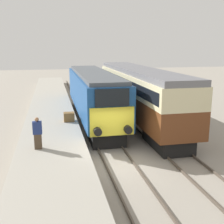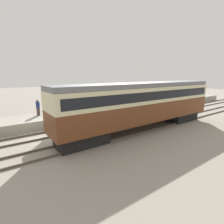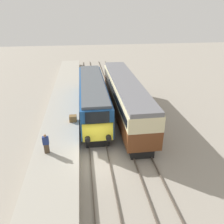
{
  "view_description": "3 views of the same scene",
  "coord_description": "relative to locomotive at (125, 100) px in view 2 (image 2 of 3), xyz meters",
  "views": [
    {
      "loc": [
        -3.15,
        -12.95,
        5.87
      ],
      "look_at": [
        0.0,
        1.61,
        2.34
      ],
      "focal_mm": 45.0,
      "sensor_mm": 36.0,
      "label": 1
    },
    {
      "loc": [
        14.09,
        -3.25,
        4.9
      ],
      "look_at": [
        1.7,
        5.61,
        1.6
      ],
      "focal_mm": 28.0,
      "sensor_mm": 36.0,
      "label": 2
    },
    {
      "loc": [
        -0.9,
        -13.55,
        10.83
      ],
      "look_at": [
        1.7,
        5.61,
        1.6
      ],
      "focal_mm": 35.0,
      "sensor_mm": 36.0,
      "label": 3
    }
  ],
  "objects": [
    {
      "name": "person_on_platform",
      "position": [
        -3.94,
        -7.94,
        -0.5
      ],
      "size": [
        0.44,
        0.26,
        1.6
      ],
      "color": "#473828",
      "rests_on": "platform_left"
    },
    {
      "name": "luggage_crate",
      "position": [
        -2.11,
        -3.04,
        -0.99
      ],
      "size": [
        0.7,
        0.56,
        0.6
      ],
      "color": "brown",
      "rests_on": "platform_left"
    },
    {
      "name": "passenger_carriage",
      "position": [
        3.4,
        -0.9,
        0.33
      ],
      "size": [
        2.75,
        16.15,
        4.2
      ],
      "color": "black",
      "rests_on": "ground_plane"
    },
    {
      "name": "platform_left",
      "position": [
        -3.3,
        -0.58,
        -1.74
      ],
      "size": [
        3.5,
        50.0,
        0.89
      ],
      "color": "#9E998C",
      "rests_on": "ground_plane"
    },
    {
      "name": "ground_plane",
      "position": [
        0.0,
        -8.58,
        -2.19
      ],
      "size": [
        120.0,
        120.0,
        0.0
      ],
      "primitive_type": "plane",
      "color": "gray"
    },
    {
      "name": "rails_near_track",
      "position": [
        0.0,
        -3.58,
        -2.12
      ],
      "size": [
        1.51,
        60.0,
        0.14
      ],
      "color": "#4C4238",
      "rests_on": "ground_plane"
    },
    {
      "name": "locomotive",
      "position": [
        0.0,
        0.0,
        0.0
      ],
      "size": [
        2.7,
        14.44,
        3.91
      ],
      "color": "black",
      "rests_on": "ground_plane"
    },
    {
      "name": "rails_far_track",
      "position": [
        3.4,
        -3.58,
        -2.12
      ],
      "size": [
        1.5,
        60.0,
        0.14
      ],
      "color": "#4C4238",
      "rests_on": "ground_plane"
    }
  ]
}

